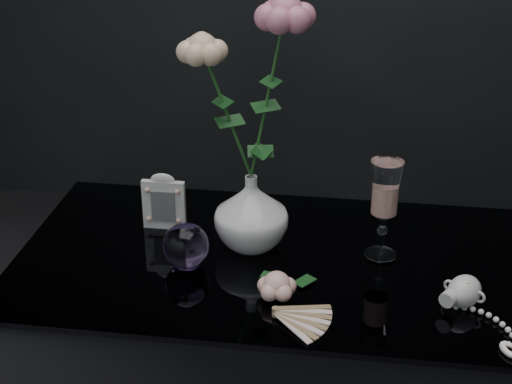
% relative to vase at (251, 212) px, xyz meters
% --- Properties ---
extents(vase, '(0.20, 0.20, 0.16)m').
position_rel_vase_xyz_m(vase, '(0.00, 0.00, 0.00)').
color(vase, white).
rests_on(vase, table).
extents(wine_glass, '(0.08, 0.08, 0.21)m').
position_rel_vase_xyz_m(wine_glass, '(0.27, -0.00, 0.03)').
color(wine_glass, white).
rests_on(wine_glass, table).
extents(picture_frame, '(0.10, 0.07, 0.13)m').
position_rel_vase_xyz_m(picture_frame, '(-0.20, 0.05, -0.01)').
color(picture_frame, silver).
rests_on(picture_frame, table).
extents(paperweight, '(0.11, 0.11, 0.09)m').
position_rel_vase_xyz_m(paperweight, '(-0.12, -0.10, -0.03)').
color(paperweight, '#9472BA').
rests_on(paperweight, table).
extents(paper_fan, '(0.25, 0.22, 0.02)m').
position_rel_vase_xyz_m(paper_fan, '(0.08, -0.24, -0.07)').
color(paper_fan, '#F7ECC5').
rests_on(paper_fan, table).
extents(loose_rose, '(0.17, 0.20, 0.05)m').
position_rel_vase_xyz_m(loose_rose, '(0.08, -0.18, -0.05)').
color(loose_rose, '#FFB6A4').
rests_on(loose_rose, table).
extents(pearl_jar, '(0.28, 0.29, 0.06)m').
position_rel_vase_xyz_m(pearl_jar, '(0.42, -0.16, -0.05)').
color(pearl_jar, silver).
rests_on(pearl_jar, table).
extents(roses, '(0.23, 0.13, 0.42)m').
position_rel_vase_xyz_m(roses, '(-0.00, 0.00, 0.27)').
color(roses, '#DCB58E').
rests_on(roses, vase).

